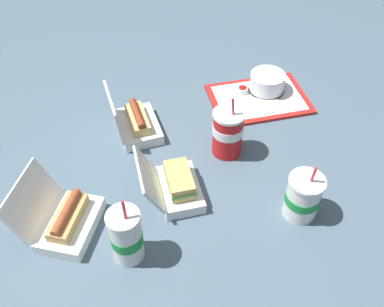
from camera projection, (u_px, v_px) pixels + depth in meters
name	position (u px, v px, depth m)	size (l,w,h in m)	color
ground_plane	(200.00, 155.00, 1.46)	(3.20, 3.20, 0.00)	#4C6070
food_tray	(258.00, 99.00, 1.66)	(0.40, 0.30, 0.01)	red
cake_container	(267.00, 83.00, 1.66)	(0.14, 0.14, 0.07)	black
ketchup_cup	(243.00, 90.00, 1.67)	(0.04, 0.04, 0.02)	white
napkin_stack	(268.00, 104.00, 1.62)	(0.10, 0.10, 0.00)	white
plastic_fork	(247.00, 88.00, 1.69)	(0.11, 0.01, 0.01)	white
clamshell_hotdog_corner	(65.00, 220.00, 1.22)	(0.28, 0.28, 0.17)	white
clamshell_sandwich_front	(176.00, 185.00, 1.31)	(0.20, 0.21, 0.15)	white
clamshell_hotdog_center	(135.00, 123.00, 1.51)	(0.16, 0.20, 0.17)	white
soda_cup_corner	(228.00, 132.00, 1.41)	(0.11, 0.11, 0.23)	red
soda_cup_left	(303.00, 197.00, 1.24)	(0.11, 0.11, 0.21)	white
soda_cup_center	(126.00, 236.00, 1.12)	(0.09, 0.09, 0.24)	white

